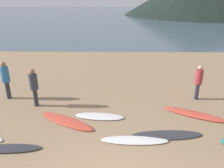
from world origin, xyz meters
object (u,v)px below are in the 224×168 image
at_px(surfboard_2, 66,121).
at_px(surfboard_3, 99,116).
at_px(surfboard_1, 8,148).
at_px(surfboard_6, 194,114).
at_px(surfboard_5, 167,135).
at_px(person_1, 34,85).
at_px(surfboard_4, 135,140).
at_px(person_2, 6,77).
at_px(person_0, 199,80).

relative_size(surfboard_2, surfboard_3, 1.27).
bearing_deg(surfboard_1, surfboard_6, 15.98).
xyz_separation_m(surfboard_5, surfboard_6, (1.43, 1.45, 0.02)).
bearing_deg(person_1, surfboard_1, -70.43).
bearing_deg(surfboard_4, person_2, 151.19).
xyz_separation_m(surfboard_5, person_0, (2.00, 2.99, 0.95)).
distance_m(surfboard_3, person_1, 3.16).
xyz_separation_m(surfboard_1, person_2, (-1.70, 3.73, 1.02)).
distance_m(surfboard_5, person_2, 7.52).
bearing_deg(person_2, surfboard_4, -163.52).
bearing_deg(surfboard_6, person_2, -162.05).
bearing_deg(surfboard_3, person_0, 27.21).
bearing_deg(surfboard_4, surfboard_3, 130.71).
bearing_deg(surfboard_3, surfboard_2, -157.18).
bearing_deg(surfboard_6, surfboard_4, -117.51).
height_order(person_1, person_2, person_2).
distance_m(surfboard_6, person_1, 6.82).
xyz_separation_m(surfboard_4, surfboard_5, (1.14, 0.33, -0.00)).
distance_m(person_0, person_1, 7.34).
distance_m(surfboard_2, person_0, 6.15).
distance_m(surfboard_1, surfboard_3, 3.41).
relative_size(surfboard_1, surfboard_4, 0.92).
distance_m(surfboard_4, person_1, 4.93).
distance_m(surfboard_6, person_0, 1.89).
bearing_deg(surfboard_1, surfboard_2, 45.04).
distance_m(surfboard_1, surfboard_2, 2.22).
relative_size(surfboard_5, person_1, 1.46).
bearing_deg(surfboard_4, surfboard_1, -172.18).
height_order(surfboard_2, person_1, person_1).
height_order(surfboard_5, person_0, person_0).
bearing_deg(surfboard_3, surfboard_4, -44.49).
distance_m(surfboard_1, surfboard_5, 5.23).
height_order(surfboard_3, surfboard_4, surfboard_3).
xyz_separation_m(surfboard_5, person_2, (-6.86, 2.89, 1.03)).
relative_size(surfboard_3, surfboard_5, 0.79).
xyz_separation_m(surfboard_6, person_1, (-6.72, 0.71, 0.96)).
bearing_deg(surfboard_5, surfboard_1, -174.25).
xyz_separation_m(surfboard_3, surfboard_6, (3.87, 0.24, 0.01)).
bearing_deg(surfboard_6, person_0, 97.33).
bearing_deg(person_0, surfboard_2, -135.41).
height_order(surfboard_1, person_1, person_1).
xyz_separation_m(surfboard_2, person_2, (-3.18, 2.07, 1.01)).
xyz_separation_m(surfboard_2, surfboard_6, (5.11, 0.63, 0.00)).
height_order(surfboard_6, person_1, person_1).
xyz_separation_m(surfboard_2, surfboard_5, (3.68, -0.82, -0.02)).
distance_m(surfboard_4, surfboard_5, 1.19).
distance_m(surfboard_4, person_0, 4.67).
bearing_deg(surfboard_5, person_2, 153.68).
height_order(surfboard_2, surfboard_3, surfboard_2).
xyz_separation_m(surfboard_3, person_0, (4.44, 1.78, 0.94)).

